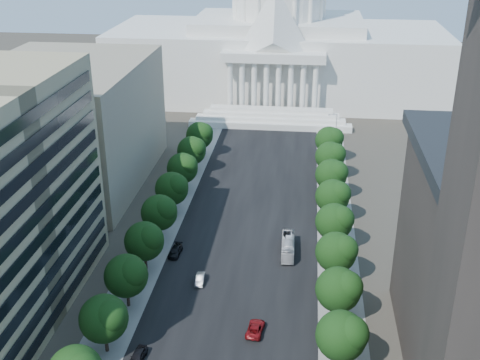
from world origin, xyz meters
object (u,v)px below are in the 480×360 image
at_px(car_red, 255,328).
at_px(car_dark_b, 175,251).
at_px(city_bus, 288,246).
at_px(car_silver, 200,279).
at_px(car_dark_a, 138,356).

relative_size(car_red, car_dark_b, 1.05).
bearing_deg(city_bus, car_red, -100.80).
xyz_separation_m(car_silver, car_red, (11.54, -13.38, 0.05)).
bearing_deg(car_dark_a, car_dark_b, 97.23).
distance_m(car_red, car_dark_b, 29.16).
height_order(car_silver, car_dark_b, car_dark_b).
height_order(car_dark_a, car_dark_b, car_dark_a).
bearing_deg(city_bus, car_silver, -142.80).
xyz_separation_m(car_dark_a, city_bus, (21.56, 34.87, 0.66)).
bearing_deg(car_dark_b, car_red, -48.22).
height_order(car_dark_a, car_red, car_dark_a).
bearing_deg(car_dark_b, car_silver, -51.35).
xyz_separation_m(car_red, city_bus, (4.25, 26.05, 0.71)).
bearing_deg(car_silver, city_bus, 37.09).
bearing_deg(car_red, car_dark_b, -44.79).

